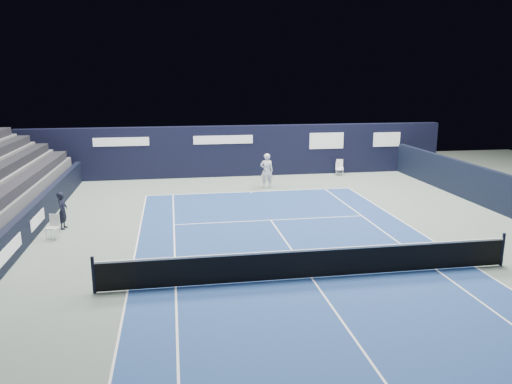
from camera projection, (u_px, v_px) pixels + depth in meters
ground at (296, 256)px, 17.19m from camera, size 48.00×48.00×0.00m
court_surface at (312, 278)px, 15.26m from camera, size 10.97×23.77×0.01m
enclosure_wall_right at (500, 193)px, 22.53m from camera, size 0.30×22.00×1.80m
folding_chair_back_a at (339, 167)px, 31.02m from camera, size 0.46×0.48×0.84m
folding_chair_back_b at (340, 166)px, 31.32m from camera, size 0.49×0.48×0.96m
line_judge_chair at (54, 225)px, 18.95m from camera, size 0.52×0.51×0.93m
line_judge at (63, 210)px, 20.08m from camera, size 0.43×0.59×1.52m
court_markings at (312, 278)px, 15.26m from camera, size 11.03×23.83×0.00m
tennis_net at (312, 263)px, 15.15m from camera, size 12.90×0.10×1.10m
back_sponsor_wall at (239, 151)px, 30.76m from camera, size 26.00×0.63×3.10m
side_barrier_left at (33, 220)px, 19.32m from camera, size 0.33×22.00×1.20m
tennis_player at (267, 171)px, 27.46m from camera, size 0.76×0.89×1.93m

